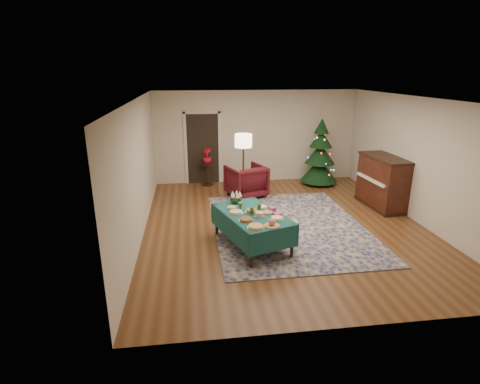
{
  "coord_description": "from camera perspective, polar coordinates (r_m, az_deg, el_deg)",
  "views": [
    {
      "loc": [
        -1.95,
        -7.42,
        3.24
      ],
      "look_at": [
        -0.98,
        -0.13,
        0.84
      ],
      "focal_mm": 28.0,
      "sensor_mm": 36.0,
      "label": 1
    }
  ],
  "objects": [
    {
      "name": "platter_6",
      "position": [
        7.07,
        -0.63,
        -3.1
      ],
      "size": [
        0.27,
        0.27,
        0.05
      ],
      "color": "silver",
      "rests_on": "buffet_table"
    },
    {
      "name": "platter_8",
      "position": [
        7.36,
        3.38,
        -2.29
      ],
      "size": [
        0.23,
        0.23,
        0.04
      ],
      "color": "silver",
      "rests_on": "buffet_table"
    },
    {
      "name": "platter_2",
      "position": [
        6.8,
        5.68,
        -4.04
      ],
      "size": [
        0.25,
        0.25,
        0.05
      ],
      "color": "silver",
      "rests_on": "buffet_table"
    },
    {
      "name": "christmas_tree",
      "position": [
        11.22,
        12.09,
        5.51
      ],
      "size": [
        1.24,
        1.24,
        1.94
      ],
      "color": "black",
      "rests_on": "ground"
    },
    {
      "name": "centerpiece",
      "position": [
        7.59,
        -0.62,
        -0.85
      ],
      "size": [
        0.24,
        0.24,
        0.27
      ],
      "color": "#1E4C1E",
      "rests_on": "buffet_table"
    },
    {
      "name": "platter_7",
      "position": [
        7.12,
        1.8,
        -2.89
      ],
      "size": [
        0.25,
        0.25,
        0.06
      ],
      "color": "silver",
      "rests_on": "buffet_table"
    },
    {
      "name": "platter_3",
      "position": [
        6.72,
        0.95,
        -4.26
      ],
      "size": [
        0.27,
        0.27,
        0.05
      ],
      "color": "silver",
      "rests_on": "buffet_table"
    },
    {
      "name": "platter_9",
      "position": [
        7.32,
        -1.24,
        -2.4
      ],
      "size": [
        0.21,
        0.21,
        0.04
      ],
      "color": "silver",
      "rests_on": "buffet_table"
    },
    {
      "name": "doorway",
      "position": [
        11.11,
        -5.69,
        6.87
      ],
      "size": [
        1.08,
        0.04,
        2.16
      ],
      "color": "black",
      "rests_on": "ground"
    },
    {
      "name": "platter_4",
      "position": [
        6.91,
        2.94,
        -3.46
      ],
      "size": [
        0.19,
        0.19,
        0.09
      ],
      "color": "silver",
      "rests_on": "buffet_table"
    },
    {
      "name": "goblet_2",
      "position": [
        6.96,
        1.82,
        -2.93
      ],
      "size": [
        0.07,
        0.07,
        0.15
      ],
      "color": "#2D471E",
      "rests_on": "buffet_table"
    },
    {
      "name": "buffet_table",
      "position": [
        7.13,
        1.83,
        -4.26
      ],
      "size": [
        1.47,
        1.92,
        0.66
      ],
      "color": "black",
      "rests_on": "ground"
    },
    {
      "name": "platter_5",
      "position": [
        7.09,
        4.26,
        -3.15
      ],
      "size": [
        0.22,
        0.22,
        0.04
      ],
      "color": "silver",
      "rests_on": "buffet_table"
    },
    {
      "name": "potted_plant",
      "position": [
        10.91,
        -5.04,
        4.98
      ],
      "size": [
        0.25,
        0.45,
        0.25
      ],
      "primitive_type": "imported",
      "color": "red",
      "rests_on": "side_table"
    },
    {
      "name": "platter_0",
      "position": [
        6.45,
        2.44,
        -5.3
      ],
      "size": [
        0.31,
        0.31,
        0.04
      ],
      "color": "silver",
      "rests_on": "buffet_table"
    },
    {
      "name": "goblet_1",
      "position": [
        7.13,
        2.96,
        -2.42
      ],
      "size": [
        0.07,
        0.07,
        0.15
      ],
      "color": "#2D471E",
      "rests_on": "buffet_table"
    },
    {
      "name": "rug",
      "position": [
        8.26,
        7.3,
        -5.1
      ],
      "size": [
        3.24,
        4.23,
        0.02
      ],
      "primitive_type": "cube",
      "rotation": [
        0.0,
        0.0,
        0.01
      ],
      "color": "navy",
      "rests_on": "ground"
    },
    {
      "name": "room_shell",
      "position": [
        7.9,
        6.95,
        4.11
      ],
      "size": [
        7.0,
        7.0,
        7.0
      ],
      "color": "#593319",
      "rests_on": "ground"
    },
    {
      "name": "floor_lamp",
      "position": [
        9.27,
        0.52,
        7.19
      ],
      "size": [
        0.42,
        0.42,
        1.75
      ],
      "color": "#A57F3F",
      "rests_on": "ground"
    },
    {
      "name": "armchair",
      "position": [
        9.95,
        0.93,
        1.92
      ],
      "size": [
        1.16,
        1.12,
        0.94
      ],
      "primitive_type": "imported",
      "rotation": [
        0.0,
        0.0,
        3.5
      ],
      "color": "#4E1016",
      "rests_on": "ground"
    },
    {
      "name": "napkin_stack",
      "position": [
        7.04,
        5.7,
        -3.32
      ],
      "size": [
        0.17,
        0.17,
        0.04
      ],
      "primitive_type": "cube",
      "rotation": [
        0.0,
        0.0,
        0.32
      ],
      "color": "#DF3D6D",
      "rests_on": "buffet_table"
    },
    {
      "name": "gift_box",
      "position": [
        7.18,
        4.94,
        -2.64
      ],
      "size": [
        0.13,
        0.13,
        0.09
      ],
      "primitive_type": "cube",
      "rotation": [
        0.0,
        0.0,
        0.32
      ],
      "color": "#D63BA2",
      "rests_on": "buffet_table"
    },
    {
      "name": "side_table",
      "position": [
        11.02,
        -4.98,
        2.64
      ],
      "size": [
        0.37,
        0.37,
        0.65
      ],
      "color": "black",
      "rests_on": "ground"
    },
    {
      "name": "piano",
      "position": [
        9.8,
        20.89,
        1.36
      ],
      "size": [
        0.79,
        1.51,
        1.27
      ],
      "color": "black",
      "rests_on": "ground"
    },
    {
      "name": "goblet_0",
      "position": [
        7.21,
        0.03,
        -2.16
      ],
      "size": [
        0.07,
        0.07,
        0.15
      ],
      "color": "#2D471E",
      "rests_on": "buffet_table"
    },
    {
      "name": "platter_1",
      "position": [
        6.51,
        4.88,
        -4.74
      ],
      "size": [
        0.28,
        0.28,
        0.14
      ],
      "color": "silver",
      "rests_on": "buffet_table"
    }
  ]
}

